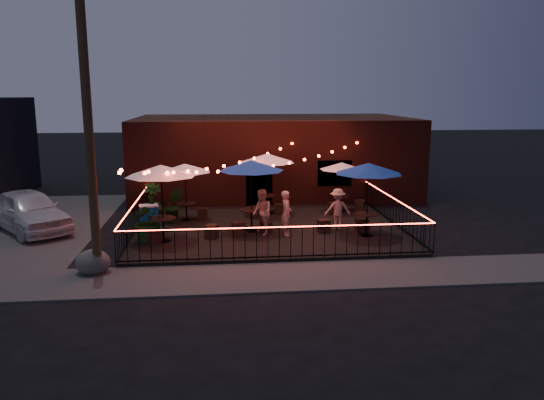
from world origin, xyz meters
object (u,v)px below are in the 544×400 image
(boulder, at_px, (93,262))
(utility_pole, at_px, (89,139))
(cooler, at_px, (149,217))
(cafe_table_3, at_px, (267,159))
(cafe_table_0, at_px, (161,172))
(cafe_table_4, at_px, (369,169))
(cafe_table_2, at_px, (251,166))
(cafe_table_5, at_px, (342,167))
(cafe_table_1, at_px, (185,169))

(boulder, bearing_deg, utility_pole, -41.19)
(cooler, distance_m, boulder, 4.76)
(utility_pole, xyz_separation_m, cafe_table_3, (5.62, 6.98, -1.49))
(boulder, bearing_deg, cafe_table_0, 58.28)
(cafe_table_0, relative_size, cafe_table_4, 1.10)
(cafe_table_2, bearing_deg, cafe_table_4, -14.62)
(cafe_table_3, bearing_deg, cafe_table_4, -50.73)
(cafe_table_4, height_order, boulder, cafe_table_4)
(boulder, bearing_deg, cooler, 76.95)
(cafe_table_2, height_order, cafe_table_5, cafe_table_2)
(cafe_table_5, relative_size, boulder, 2.67)
(cafe_table_1, xyz_separation_m, boulder, (-2.39, -5.95, -1.90))
(cafe_table_2, xyz_separation_m, cafe_table_5, (4.13, 3.05, -0.49))
(utility_pole, bearing_deg, cafe_table_5, 38.76)
(utility_pole, distance_m, cafe_table_5, 11.55)
(cafe_table_3, xyz_separation_m, cafe_table_5, (3.26, 0.15, -0.40))
(cafe_table_2, bearing_deg, boulder, -141.39)
(cafe_table_0, xyz_separation_m, cooler, (-0.70, 1.76, -1.99))
(cafe_table_2, height_order, cafe_table_3, cafe_table_2)
(cafe_table_0, bearing_deg, utility_pole, -117.92)
(cafe_table_1, relative_size, cafe_table_3, 0.88)
(cafe_table_1, relative_size, cafe_table_4, 0.98)
(utility_pole, bearing_deg, cafe_table_4, 18.78)
(cafe_table_4, relative_size, cafe_table_5, 1.08)
(cafe_table_5, distance_m, cooler, 8.45)
(utility_pole, distance_m, cafe_table_4, 9.47)
(cafe_table_2, xyz_separation_m, cafe_table_4, (4.11, -1.07, -0.02))
(utility_pole, distance_m, cafe_table_2, 6.42)
(cafe_table_2, relative_size, cafe_table_5, 1.06)
(cafe_table_3, distance_m, cooler, 5.54)
(utility_pole, xyz_separation_m, cafe_table_2, (4.75, 4.09, -1.40))
(cafe_table_4, distance_m, cafe_table_5, 4.15)
(cafe_table_2, bearing_deg, cooler, 169.77)
(cafe_table_1, bearing_deg, cafe_table_0, -101.37)
(utility_pole, height_order, cafe_table_1, utility_pole)
(cafe_table_4, bearing_deg, cafe_table_5, 89.73)
(cafe_table_5, height_order, boulder, cafe_table_5)
(cafe_table_0, distance_m, cafe_table_1, 3.16)
(utility_pole, bearing_deg, cafe_table_1, 70.01)
(cafe_table_0, distance_m, cafe_table_3, 5.64)
(cafe_table_2, distance_m, cafe_table_5, 5.15)
(cafe_table_3, bearing_deg, boulder, -130.33)
(cafe_table_1, xyz_separation_m, cafe_table_3, (3.40, 0.87, 0.24))
(cafe_table_1, distance_m, cafe_table_2, 3.26)
(cafe_table_3, xyz_separation_m, boulder, (-5.79, -6.83, -2.14))
(utility_pole, relative_size, cafe_table_1, 2.97)
(cafe_table_0, height_order, cafe_table_2, cafe_table_0)
(cafe_table_1, bearing_deg, cafe_table_5, 8.78)
(cafe_table_2, xyz_separation_m, cafe_table_3, (0.87, 2.89, -0.09))
(cafe_table_0, bearing_deg, cafe_table_1, 78.63)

